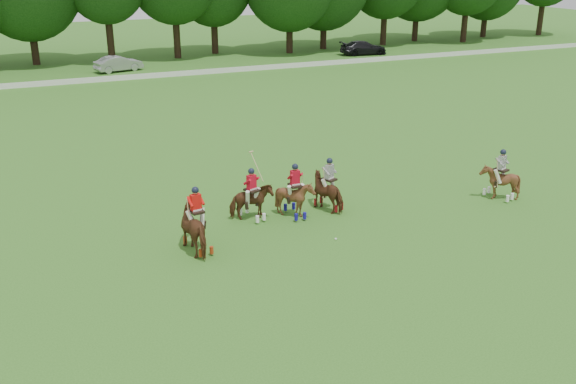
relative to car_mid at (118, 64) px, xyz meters
name	(u,v)px	position (x,y,z in m)	size (l,w,h in m)	color
ground	(338,269)	(0.31, -42.50, -0.71)	(180.00, 180.00, 0.00)	#2E621C
boundary_rail	(132,77)	(0.31, -4.50, -0.49)	(120.00, 0.10, 0.44)	white
car_mid	(118,64)	(0.00, 0.00, 0.00)	(1.50, 4.29, 1.41)	#A5A4AA
car_right	(364,48)	(25.51, 0.00, 0.01)	(2.01, 4.95, 1.44)	black
polo_red_a	(197,228)	(-3.69, -39.16, 0.21)	(1.37, 2.25, 2.47)	#532B16
polo_red_b	(252,202)	(-0.86, -37.20, 0.06)	(1.78, 1.66, 2.73)	#532B16
polo_red_c	(295,198)	(0.86, -37.61, 0.11)	(1.29, 1.44, 2.28)	#532B16
polo_stripe_a	(329,191)	(2.50, -37.44, 0.11)	(1.49, 2.01, 2.26)	#532B16
polo_stripe_b	(500,181)	(9.93, -39.33, 0.10)	(1.64, 1.74, 2.27)	#532B16
polo_ball	(336,239)	(1.34, -40.35, -0.66)	(0.09, 0.09, 0.09)	white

